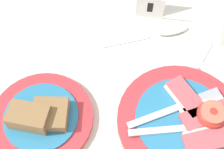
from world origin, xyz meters
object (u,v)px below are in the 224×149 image
Objects in this scene: bread_plate at (41,117)px; teaspoon_stray at (161,33)px; breakfast_plate at (187,120)px; teaspoon_by_saucer at (196,69)px; number_card at (151,4)px.

bread_plate is 0.98× the size of teaspoon_stray.
bread_plate reaches higher than teaspoon_stray.
breakfast_plate is 1.33× the size of teaspoon_by_saucer.
breakfast_plate is at bearing -96.24° from teaspoon_stray.
bread_plate is 0.31m from teaspoon_by_saucer.
teaspoon_by_saucer is (0.03, 0.11, -0.01)m from breakfast_plate.
teaspoon_by_saucer is at bearing -51.52° from number_card.
number_card is at bearing 50.42° from bread_plate.
number_card reaches higher than breakfast_plate.
teaspoon_by_saucer and teaspoon_stray have the same top height.
bread_plate is 0.33m from number_card.
breakfast_plate is 0.26m from number_card.
number_card is at bearing -119.14° from teaspoon_by_saucer.
teaspoon_stray is (0.02, -0.05, -0.03)m from number_card.
breakfast_plate is 0.21m from teaspoon_stray.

